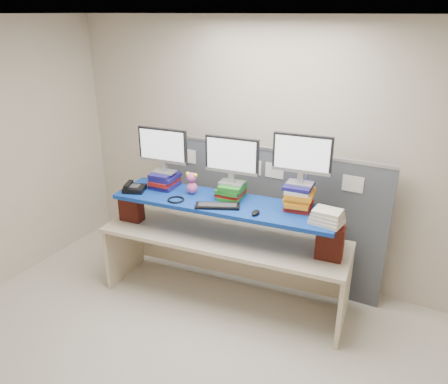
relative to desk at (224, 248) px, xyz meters
The scene contains 18 objects.
room 1.43m from the desk, 81.22° to the right, with size 5.00×4.00×2.80m.
cubicle_partition 0.66m from the desk, 73.63° to the left, with size 2.60×0.06×1.53m.
desk is the anchor object (origin of this frame).
brick_pier_left 1.09m from the desk, behind, with size 0.24×0.13×0.33m, color maroon.
brick_pier_right 1.09m from the desk, ahead, with size 0.24×0.13×0.33m, color maroon.
blue_board 0.50m from the desk, ahead, with size 2.19×0.55×0.04m, color #0B418F.
book_stack_left 0.94m from the desk, behind, with size 0.27×0.32×0.16m.
book_stack_center 0.61m from the desk, 81.39° to the left, with size 0.28×0.31×0.15m.
book_stack_right 0.96m from the desk, 15.45° to the left, with size 0.30×0.34×0.24m.
monitor_left 1.19m from the desk, behind, with size 0.53×0.17×0.46m.
monitor_center 0.94m from the desk, 80.84° to the left, with size 0.53×0.17×0.46m.
monitor_right 1.25m from the desk, 15.26° to the left, with size 0.53×0.17×0.46m.
keyboard 0.55m from the desk, 87.84° to the right, with size 0.44×0.30×0.03m.
mouse 0.67m from the desk, 17.42° to the right, with size 0.06×0.12×0.04m, color black.
desk_phone 1.11m from the desk, 168.29° to the right, with size 0.26×0.25×0.09m.
headset 0.71m from the desk, 155.40° to the right, with size 0.17×0.17×0.02m, color black.
plush_toy 0.74m from the desk, behind, with size 0.13×0.10×0.22m.
binder_stack 1.16m from the desk, ahead, with size 0.29×0.24×0.13m.
Camera 1 is at (1.63, -2.24, 2.82)m, focal length 35.00 mm.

